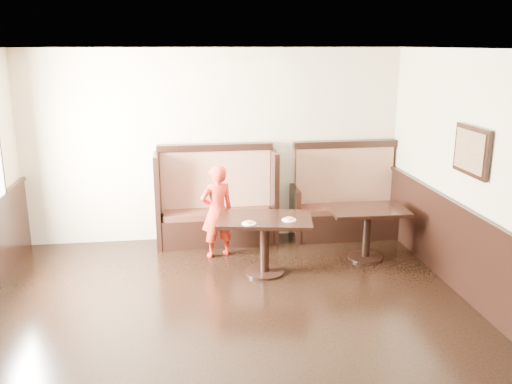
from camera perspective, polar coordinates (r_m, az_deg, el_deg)
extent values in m
plane|color=black|center=(5.19, -1.50, -17.89)|extent=(7.00, 7.00, 0.00)
plane|color=beige|center=(7.97, -4.38, 4.83)|extent=(5.50, 0.00, 5.50)
plane|color=white|center=(4.35, -1.77, 14.72)|extent=(7.00, 7.00, 0.00)
cube|color=black|center=(6.47, 21.75, 4.03)|extent=(0.04, 0.70, 0.55)
cube|color=olive|center=(6.46, 21.56, 4.03)|extent=(0.01, 0.60, 0.45)
cube|color=black|center=(8.00, -4.08, -3.94)|extent=(1.60, 0.50, 0.42)
cube|color=#3E1D13|center=(7.92, -4.11, -2.24)|extent=(1.54, 0.46, 0.09)
cube|color=#470E0E|center=(8.01, -4.27, 1.22)|extent=(1.60, 0.12, 0.92)
cube|color=black|center=(7.90, -4.34, 4.74)|extent=(1.68, 0.16, 0.10)
cube|color=black|center=(7.95, -10.24, -0.73)|extent=(0.07, 0.72, 1.36)
cube|color=black|center=(8.05, 1.79, -0.29)|extent=(0.07, 0.72, 1.36)
cube|color=black|center=(8.34, 9.42, -3.30)|extent=(1.50, 0.50, 0.42)
cube|color=#3E1D13|center=(8.27, 9.50, -1.66)|extent=(1.44, 0.46, 0.09)
cube|color=#470E0E|center=(8.35, 9.21, 1.65)|extent=(1.50, 0.12, 0.92)
cube|color=black|center=(8.25, 9.36, 5.03)|extent=(1.58, 0.16, 0.10)
cube|color=black|center=(8.19, 3.98, -2.10)|extent=(0.07, 0.72, 0.80)
cube|color=black|center=(8.64, 14.30, -1.61)|extent=(0.07, 0.72, 0.80)
cube|color=black|center=(6.79, 0.92, -2.91)|extent=(1.28, 0.92, 0.05)
cylinder|color=black|center=(6.91, 0.91, -5.83)|extent=(0.12, 0.12, 0.68)
cylinder|color=black|center=(7.04, 0.90, -8.39)|extent=(0.51, 0.51, 0.03)
cube|color=black|center=(7.43, 11.67, -1.87)|extent=(1.03, 0.69, 0.05)
cylinder|color=black|center=(7.54, 11.53, -4.44)|extent=(0.11, 0.11, 0.65)
cylinder|color=black|center=(7.66, 11.40, -6.70)|extent=(0.48, 0.48, 0.03)
imported|color=red|center=(7.39, -4.12, -2.04)|extent=(0.55, 0.45, 1.29)
cylinder|color=white|center=(6.55, -0.74, -3.32)|extent=(0.17, 0.17, 0.01)
cylinder|color=tan|center=(6.55, -0.74, -3.21)|extent=(0.11, 0.11, 0.01)
cylinder|color=#EABA54|center=(6.54, -0.74, -3.13)|extent=(0.09, 0.09, 0.01)
cylinder|color=white|center=(6.69, 3.50, -2.93)|extent=(0.18, 0.18, 0.01)
cylinder|color=tan|center=(6.69, 3.50, -2.83)|extent=(0.11, 0.11, 0.01)
cylinder|color=#EABA54|center=(6.69, 3.50, -2.74)|extent=(0.09, 0.09, 0.01)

